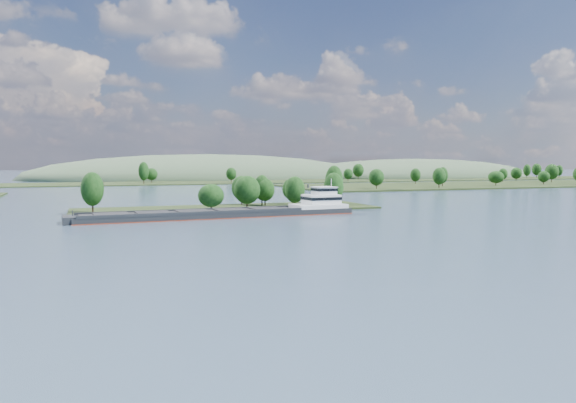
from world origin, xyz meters
name	(u,v)px	position (x,y,z in m)	size (l,w,h in m)	color
ground	(289,230)	(0.00, 120.00, 0.00)	(1800.00, 1800.00, 0.00)	#34485A
tree_island	(245,198)	(5.80, 178.76, 3.87)	(100.00, 31.32, 15.17)	black
right_bank	(519,183)	(231.56, 299.53, 0.99)	(320.00, 90.00, 14.57)	black
back_shoreline	(163,183)	(7.85, 399.78, 0.66)	(900.00, 60.00, 16.09)	black
hill_east	(415,177)	(260.00, 470.00, 0.00)	(260.00, 140.00, 36.00)	#3A5037
hill_west	(207,178)	(60.00, 500.00, 0.00)	(320.00, 160.00, 44.00)	#3A5037
cargo_barge	(238,212)	(-3.03, 155.58, 1.42)	(83.72, 15.41, 11.26)	black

